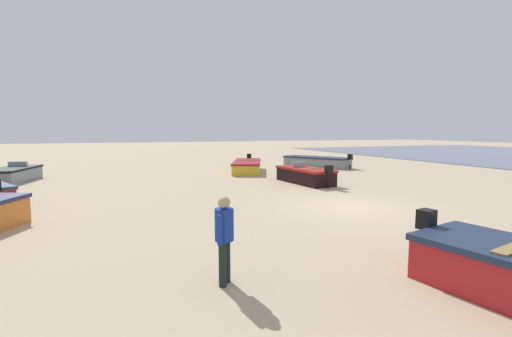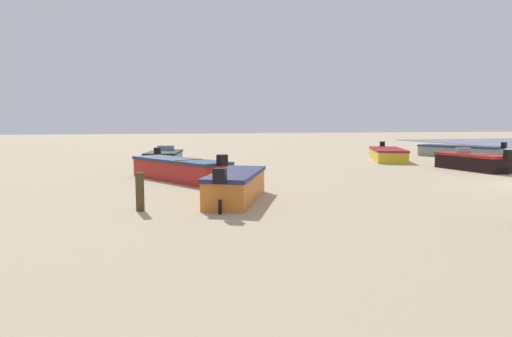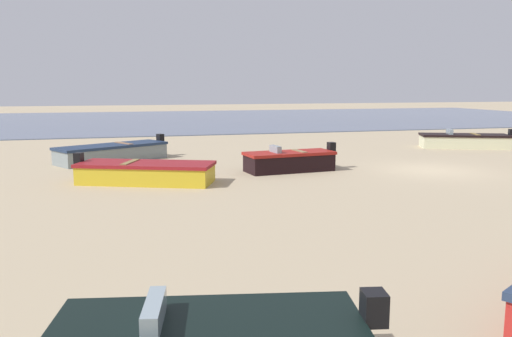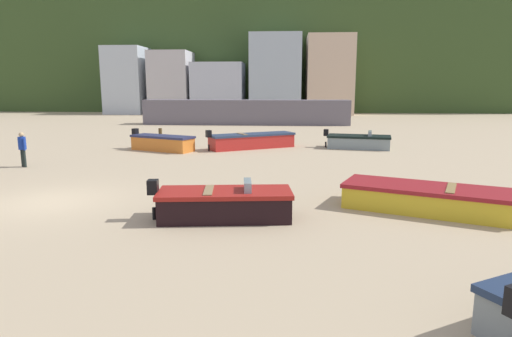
# 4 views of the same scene
# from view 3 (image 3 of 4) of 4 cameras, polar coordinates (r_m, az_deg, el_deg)

# --- Properties ---
(ground_plane) EXTENTS (160.00, 160.00, 0.00)m
(ground_plane) POSITION_cam_3_polar(r_m,az_deg,el_deg) (23.31, 18.52, -0.20)
(ground_plane) COLOR tan
(tidal_water) EXTENTS (80.00, 36.00, 0.06)m
(tidal_water) POSITION_cam_3_polar(r_m,az_deg,el_deg) (56.68, -2.14, 5.44)
(tidal_water) COLOR slate
(tidal_water) RESTS_ON ground
(boat_yellow_1) EXTENTS (5.19, 3.51, 1.08)m
(boat_yellow_1) POSITION_cam_3_polar(r_m,az_deg,el_deg) (19.60, -11.89, -0.44)
(boat_yellow_1) COLOR gold
(boat_yellow_1) RESTS_ON ground
(boat_grey_4) EXTENTS (5.37, 4.06, 1.12)m
(boat_grey_4) POSITION_cam_3_polar(r_m,az_deg,el_deg) (25.64, -15.32, 1.67)
(boat_grey_4) COLOR gray
(boat_grey_4) RESTS_ON ground
(boat_cream_5) EXTENTS (5.12, 3.39, 1.10)m
(boat_cream_5) POSITION_cam_3_polar(r_m,az_deg,el_deg) (32.44, 21.68, 2.82)
(boat_cream_5) COLOR beige
(boat_cream_5) RESTS_ON ground
(boat_black_7) EXTENTS (4.06, 1.86, 1.13)m
(boat_black_7) POSITION_cam_3_polar(r_m,az_deg,el_deg) (21.89, 3.67, 0.81)
(boat_black_7) COLOR black
(boat_black_7) RESTS_ON ground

